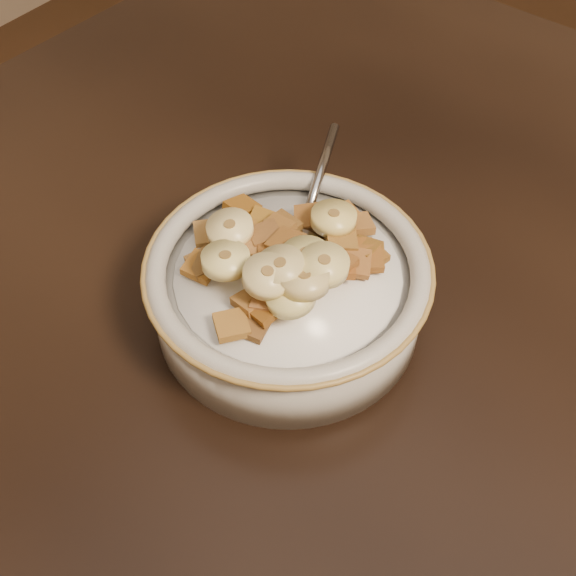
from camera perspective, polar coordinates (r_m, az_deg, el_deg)
The scene contains 43 objects.
cereal_bowl at distance 0.50m, azimuth -0.00°, elevation -0.60°, with size 0.18×0.18×0.04m, color #BCBAB7.
milk at distance 0.48m, azimuth -0.00°, elevation 1.09°, with size 0.15×0.15×0.00m, color white.
spoon at distance 0.49m, azimuth 0.91°, elevation 3.88°, with size 0.03×0.04×0.01m, color #90949C.
cereal_square_0 at distance 0.47m, azimuth -2.25°, elevation 3.31°, with size 0.02×0.02×0.01m, color olive.
cereal_square_1 at distance 0.47m, azimuth -1.15°, elevation 3.07°, with size 0.02×0.02×0.01m, color brown.
cereal_square_2 at distance 0.48m, azimuth -6.64°, elevation 2.00°, with size 0.02×0.02×0.01m, color brown.
cereal_square_3 at distance 0.48m, azimuth 6.30°, elevation 2.30°, with size 0.02×0.02×0.01m, color brown.
cereal_square_4 at distance 0.44m, azimuth -1.49°, elevation -0.94°, with size 0.02×0.02×0.01m, color #975C2F.
cereal_square_5 at distance 0.44m, azimuth -2.86°, elevation -2.85°, with size 0.02×0.02×0.01m, color brown.
cereal_square_6 at distance 0.49m, azimuth 6.44°, elevation 2.53°, with size 0.02×0.02×0.01m, color brown.
cereal_square_7 at distance 0.50m, azimuth 3.70°, elevation 4.65°, with size 0.02×0.02×0.01m, color brown.
cereal_square_8 at distance 0.51m, azimuth -3.64°, elevation 6.40°, with size 0.02×0.02×0.01m, color brown.
cereal_square_9 at distance 0.50m, azimuth -6.26°, elevation 4.33°, with size 0.02×0.02×0.01m, color olive.
cereal_square_10 at distance 0.50m, azimuth 1.66°, elevation 5.61°, with size 0.02×0.02×0.01m, color olive.
cereal_square_11 at distance 0.49m, azimuth -0.44°, elevation 5.00°, with size 0.02×0.02×0.01m, color brown.
cereal_square_12 at distance 0.47m, azimuth 5.33°, elevation 2.00°, with size 0.02×0.02×0.01m, color #965E2A.
cereal_square_13 at distance 0.47m, azimuth 4.03°, elevation 1.75°, with size 0.02×0.02×0.01m, color brown.
cereal_square_14 at distance 0.47m, azimuth -1.81°, elevation 4.24°, with size 0.02×0.02×0.01m, color brown.
cereal_square_15 at distance 0.48m, azimuth 4.26°, elevation 3.75°, with size 0.02×0.02×0.01m, color olive.
cereal_square_16 at distance 0.51m, azimuth 4.61°, elevation 5.65°, with size 0.02×0.02×0.01m, color #95651D.
cereal_square_17 at distance 0.49m, azimuth 5.98°, elevation 3.11°, with size 0.02×0.02×0.01m, color brown.
cereal_square_18 at distance 0.48m, azimuth -6.90°, elevation 1.68°, with size 0.02×0.02×0.01m, color brown.
cereal_square_19 at distance 0.48m, azimuth -0.94°, elevation 4.69°, with size 0.02×0.02×0.01m, color brown.
cereal_square_20 at distance 0.50m, azimuth -1.98°, elevation 5.18°, with size 0.02×0.02×0.01m, color brown.
cereal_square_21 at distance 0.50m, azimuth 5.53°, elevation 5.05°, with size 0.02×0.02×0.01m, color olive.
cereal_square_22 at distance 0.48m, azimuth 5.44°, elevation 2.88°, with size 0.02×0.02×0.01m, color brown.
cereal_square_23 at distance 0.46m, azimuth -0.14°, elevation 3.62°, with size 0.02×0.02×0.01m, color brown.
cereal_square_24 at distance 0.48m, azimuth -3.40°, elevation 4.23°, with size 0.02×0.02×0.01m, color #955E24.
cereal_square_25 at distance 0.44m, azimuth -1.81°, elevation -1.58°, with size 0.02×0.02×0.01m, color brown.
cereal_square_26 at distance 0.44m, azimuth -4.48°, elevation -2.94°, with size 0.02×0.02×0.01m, color olive.
cereal_square_27 at distance 0.46m, azimuth 3.95°, elevation 1.97°, with size 0.02×0.02×0.01m, color brown.
cereal_square_28 at distance 0.45m, azimuth -2.86°, elevation -1.01°, with size 0.02×0.02×0.01m, color olive.
cereal_square_29 at distance 0.45m, azimuth 1.84°, elevation 0.72°, with size 0.02×0.02×0.01m, color brown.
banana_slice_0 at distance 0.45m, azimuth 1.76°, elevation 1.82°, with size 0.03×0.03×0.01m, color #EFCA75.
banana_slice_1 at distance 0.48m, azimuth -4.60°, elevation 4.65°, with size 0.03×0.03×0.01m, color #FFEB95.
banana_slice_2 at distance 0.44m, azimuth -1.62°, elevation 0.93°, with size 0.03×0.03×0.01m, color #DBD382.
banana_slice_3 at distance 0.45m, azimuth 1.40°, elevation 2.46°, with size 0.03×0.03×0.01m, color #F0E48B.
banana_slice_4 at distance 0.46m, azimuth -4.95°, elevation 2.21°, with size 0.03×0.03×0.01m, color #F7E28D.
banana_slice_5 at distance 0.44m, azimuth 2.88°, elevation 1.84°, with size 0.03×0.03×0.01m, color #F3DB89.
banana_slice_6 at distance 0.44m, azimuth 0.17°, elevation -0.59°, with size 0.03×0.03×0.01m, color #FFF48F.
banana_slice_7 at distance 0.44m, azimuth -0.63°, elevation 1.61°, with size 0.03×0.03×0.01m, color beige.
banana_slice_8 at distance 0.44m, azimuth 1.31°, elevation 0.63°, with size 0.03×0.03×0.01m, color #CFC188.
banana_slice_9 at distance 0.49m, azimuth 3.63°, elevation 5.52°, with size 0.03×0.03×0.01m, color #FFE07F.
Camera 1 is at (-0.09, -0.28, 1.15)m, focal length 45.00 mm.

